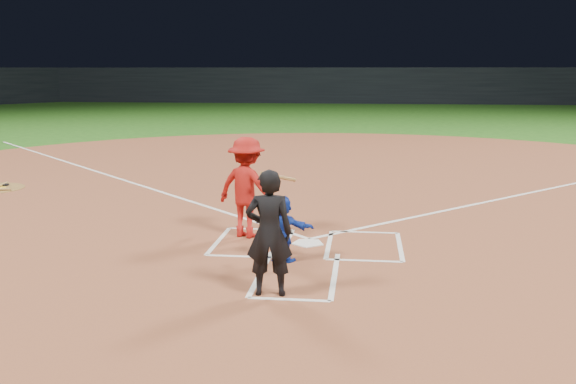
# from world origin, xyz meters

# --- Properties ---
(ground) EXTENTS (120.00, 120.00, 0.00)m
(ground) POSITION_xyz_m (0.00, 0.00, 0.00)
(ground) COLOR #205615
(ground) RESTS_ON ground
(home_plate_dirt) EXTENTS (28.00, 28.00, 0.01)m
(home_plate_dirt) POSITION_xyz_m (0.00, 6.00, 0.01)
(home_plate_dirt) COLOR brown
(home_plate_dirt) RESTS_ON ground
(stadium_wall_far) EXTENTS (80.00, 1.20, 3.20)m
(stadium_wall_far) POSITION_xyz_m (0.00, 48.00, 1.60)
(stadium_wall_far) COLOR black
(stadium_wall_far) RESTS_ON ground
(home_plate) EXTENTS (0.60, 0.60, 0.02)m
(home_plate) POSITION_xyz_m (0.00, 0.00, 0.02)
(home_plate) COLOR white
(home_plate) RESTS_ON home_plate_dirt
(on_deck_bat_a) EXTENTS (0.15, 0.84, 0.06)m
(on_deck_bat_a) POSITION_xyz_m (-8.41, 4.53, 0.05)
(on_deck_bat_a) COLOR #A9823E
(on_deck_bat_a) RESTS_ON on_deck_circle
(bat_weight_donut) EXTENTS (0.19, 0.19, 0.05)m
(bat_weight_donut) POSITION_xyz_m (-8.36, 4.68, 0.05)
(bat_weight_donut) COLOR black
(bat_weight_donut) RESTS_ON on_deck_circle
(catcher) EXTENTS (1.03, 0.57, 1.06)m
(catcher) POSITION_xyz_m (-0.31, -1.07, 0.54)
(catcher) COLOR #1638B8
(catcher) RESTS_ON home_plate_dirt
(umpire) EXTENTS (0.66, 0.47, 1.71)m
(umpire) POSITION_xyz_m (-0.29, -2.62, 0.87)
(umpire) COLOR black
(umpire) RESTS_ON home_plate_dirt
(chalk_markings) EXTENTS (28.35, 17.32, 0.01)m
(chalk_markings) POSITION_xyz_m (0.00, 5.29, 0.01)
(chalk_markings) COLOR white
(chalk_markings) RESTS_ON home_plate_dirt
(batter_at_plate) EXTENTS (1.55, 1.06, 1.81)m
(batter_at_plate) POSITION_xyz_m (-1.14, 0.38, 0.92)
(batter_at_plate) COLOR #AB1713
(batter_at_plate) RESTS_ON home_plate_dirt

